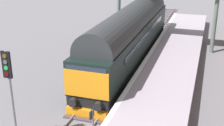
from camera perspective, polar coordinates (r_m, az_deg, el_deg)
ground_plane at (r=21.07m, az=-0.70°, el=-4.91°), size 140.00×140.00×0.00m
track_main at (r=21.04m, az=-0.71°, el=-4.78°), size 2.50×60.00×0.15m
station_platform at (r=20.10m, az=9.09°, el=-4.94°), size 4.00×44.00×1.01m
diesel_locomotive at (r=25.42m, az=3.47°, el=5.60°), size 2.74×19.54×4.68m
signal_post_near at (r=14.93m, az=-18.37°, el=-4.03°), size 0.44×0.22×4.83m
platform_number_sign at (r=13.16m, az=-3.63°, el=-10.99°), size 0.10×0.44×1.82m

